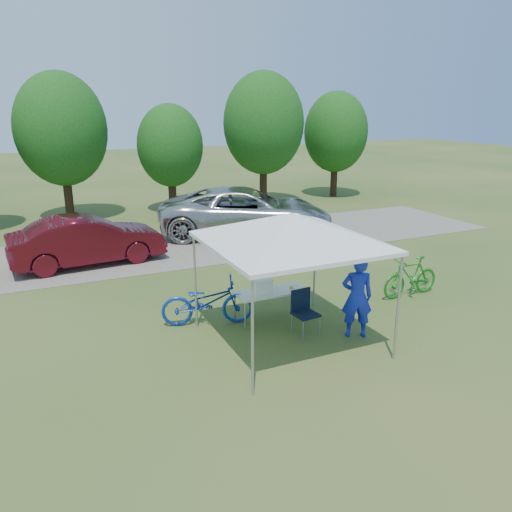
# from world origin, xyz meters

# --- Properties ---
(ground) EXTENTS (100.00, 100.00, 0.00)m
(ground) POSITION_xyz_m (0.00, 0.00, 0.00)
(ground) COLOR #2D5119
(ground) RESTS_ON ground
(gravel_strip) EXTENTS (24.00, 5.00, 0.02)m
(gravel_strip) POSITION_xyz_m (0.00, 8.00, 0.01)
(gravel_strip) COLOR gray
(gravel_strip) RESTS_ON ground
(canopy) EXTENTS (4.53, 4.53, 3.00)m
(canopy) POSITION_xyz_m (0.00, 0.00, 2.65)
(canopy) COLOR #A5A5AA
(canopy) RESTS_ON ground
(treeline) EXTENTS (24.89, 4.28, 6.30)m
(treeline) POSITION_xyz_m (-0.29, 14.05, 3.53)
(treeline) COLOR #382314
(treeline) RESTS_ON ground
(folding_table) EXTENTS (1.65, 0.69, 0.68)m
(folding_table) POSITION_xyz_m (0.19, 1.22, 0.63)
(folding_table) COLOR white
(folding_table) RESTS_ON ground
(folding_chair) EXTENTS (0.53, 0.55, 0.95)m
(folding_chair) POSITION_xyz_m (0.51, 0.30, 0.56)
(folding_chair) COLOR black
(folding_chair) RESTS_ON ground
(cooler) EXTENTS (0.46, 0.31, 0.33)m
(cooler) POSITION_xyz_m (-0.05, 1.22, 0.84)
(cooler) COLOR white
(cooler) RESTS_ON folding_table
(ice_cream_cup) EXTENTS (0.08, 0.08, 0.06)m
(ice_cream_cup) POSITION_xyz_m (0.68, 1.17, 0.71)
(ice_cream_cup) COLOR gold
(ice_cream_cup) RESTS_ON folding_table
(cyclist) EXTENTS (0.77, 0.66, 1.78)m
(cyclist) POSITION_xyz_m (1.42, -0.33, 0.89)
(cyclist) COLOR #1728BE
(cyclist) RESTS_ON ground
(bike_blue) EXTENTS (2.15, 1.25, 1.07)m
(bike_blue) POSITION_xyz_m (-1.22, 1.55, 0.53)
(bike_blue) COLOR #11339A
(bike_blue) RESTS_ON ground
(bike_green) EXTENTS (1.73, 0.53, 1.03)m
(bike_green) POSITION_xyz_m (4.08, 1.02, 0.52)
(bike_green) COLOR #1A771E
(bike_green) RESTS_ON ground
(minivan) EXTENTS (7.03, 5.30, 1.78)m
(minivan) POSITION_xyz_m (2.79, 8.54, 0.91)
(minivan) COLOR #B9B7B4
(minivan) RESTS_ON gravel_strip
(sedan) EXTENTS (4.66, 1.99, 1.49)m
(sedan) POSITION_xyz_m (-3.07, 7.24, 0.77)
(sedan) COLOR #530D17
(sedan) RESTS_ON gravel_strip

